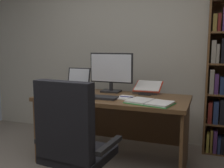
{
  "coord_description": "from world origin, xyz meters",
  "views": [
    {
      "loc": [
        1.01,
        -1.36,
        1.28
      ],
      "look_at": [
        0.05,
        1.18,
        0.88
      ],
      "focal_mm": 41.99,
      "sensor_mm": 36.0,
      "label": 1
    }
  ],
  "objects_px": {
    "keyboard": "(98,97)",
    "laptop": "(75,85)",
    "pen": "(126,97)",
    "monitor": "(111,72)",
    "office_chair": "(73,152)",
    "computer_mouse": "(72,94)",
    "reading_stand_with_book": "(148,87)",
    "notepad": "(125,97)",
    "open_binder": "(150,102)",
    "desk": "(115,113)"
  },
  "relations": [
    {
      "from": "reading_stand_with_book",
      "to": "notepad",
      "type": "height_order",
      "value": "reading_stand_with_book"
    },
    {
      "from": "laptop",
      "to": "pen",
      "type": "xyz_separation_m",
      "value": [
        0.76,
        -0.29,
        -0.04
      ]
    },
    {
      "from": "computer_mouse",
      "to": "pen",
      "type": "distance_m",
      "value": 0.59
    },
    {
      "from": "office_chair",
      "to": "notepad",
      "type": "height_order",
      "value": "office_chair"
    },
    {
      "from": "computer_mouse",
      "to": "open_binder",
      "type": "xyz_separation_m",
      "value": [
        0.86,
        -0.05,
        -0.01
      ]
    },
    {
      "from": "open_binder",
      "to": "pen",
      "type": "height_order",
      "value": "open_binder"
    },
    {
      "from": "reading_stand_with_book",
      "to": "notepad",
      "type": "relative_size",
      "value": 1.47
    },
    {
      "from": "laptop",
      "to": "computer_mouse",
      "type": "xyz_separation_m",
      "value": [
        0.19,
        -0.41,
        -0.03
      ]
    },
    {
      "from": "notepad",
      "to": "open_binder",
      "type": "bearing_deg",
      "value": -28.36
    },
    {
      "from": "keyboard",
      "to": "desk",
      "type": "bearing_deg",
      "value": 63.14
    },
    {
      "from": "monitor",
      "to": "laptop",
      "type": "relative_size",
      "value": 1.62
    },
    {
      "from": "open_binder",
      "to": "keyboard",
      "type": "bearing_deg",
      "value": -172.3
    },
    {
      "from": "laptop",
      "to": "reading_stand_with_book",
      "type": "height_order",
      "value": "laptop"
    },
    {
      "from": "keyboard",
      "to": "pen",
      "type": "bearing_deg",
      "value": 22.42
    },
    {
      "from": "monitor",
      "to": "notepad",
      "type": "xyz_separation_m",
      "value": [
        0.26,
        -0.28,
        -0.23
      ]
    },
    {
      "from": "keyboard",
      "to": "pen",
      "type": "xyz_separation_m",
      "value": [
        0.28,
        0.11,
        0.0
      ]
    },
    {
      "from": "desk",
      "to": "open_binder",
      "type": "xyz_separation_m",
      "value": [
        0.45,
        -0.27,
        0.21
      ]
    },
    {
      "from": "laptop",
      "to": "open_binder",
      "type": "bearing_deg",
      "value": -23.5
    },
    {
      "from": "office_chair",
      "to": "laptop",
      "type": "distance_m",
      "value": 1.3
    },
    {
      "from": "notepad",
      "to": "pen",
      "type": "relative_size",
      "value": 1.5
    },
    {
      "from": "open_binder",
      "to": "notepad",
      "type": "relative_size",
      "value": 2.28
    },
    {
      "from": "desk",
      "to": "notepad",
      "type": "relative_size",
      "value": 7.63
    },
    {
      "from": "reading_stand_with_book",
      "to": "open_binder",
      "type": "xyz_separation_m",
      "value": [
        0.14,
        -0.53,
        -0.06
      ]
    },
    {
      "from": "laptop",
      "to": "reading_stand_with_book",
      "type": "bearing_deg",
      "value": 4.44
    },
    {
      "from": "open_binder",
      "to": "pen",
      "type": "relative_size",
      "value": 3.42
    },
    {
      "from": "office_chair",
      "to": "monitor",
      "type": "relative_size",
      "value": 1.96
    },
    {
      "from": "desk",
      "to": "computer_mouse",
      "type": "distance_m",
      "value": 0.52
    },
    {
      "from": "monitor",
      "to": "keyboard",
      "type": "relative_size",
      "value": 1.24
    },
    {
      "from": "reading_stand_with_book",
      "to": "computer_mouse",
      "type": "bearing_deg",
      "value": -146.5
    },
    {
      "from": "keyboard",
      "to": "reading_stand_with_book",
      "type": "height_order",
      "value": "reading_stand_with_book"
    },
    {
      "from": "computer_mouse",
      "to": "reading_stand_with_book",
      "type": "distance_m",
      "value": 0.86
    },
    {
      "from": "computer_mouse",
      "to": "pen",
      "type": "xyz_separation_m",
      "value": [
        0.58,
        0.11,
        -0.01
      ]
    },
    {
      "from": "desk",
      "to": "keyboard",
      "type": "distance_m",
      "value": 0.33
    },
    {
      "from": "notepad",
      "to": "pen",
      "type": "xyz_separation_m",
      "value": [
        0.02,
        0.0,
        0.01
      ]
    },
    {
      "from": "reading_stand_with_book",
      "to": "office_chair",
      "type": "bearing_deg",
      "value": -105.61
    },
    {
      "from": "pen",
      "to": "reading_stand_with_book",
      "type": "bearing_deg",
      "value": 68.45
    },
    {
      "from": "monitor",
      "to": "computer_mouse",
      "type": "bearing_deg",
      "value": -127.02
    },
    {
      "from": "keyboard",
      "to": "pen",
      "type": "height_order",
      "value": "keyboard"
    },
    {
      "from": "office_chair",
      "to": "pen",
      "type": "bearing_deg",
      "value": 81.83
    },
    {
      "from": "office_chair",
      "to": "computer_mouse",
      "type": "distance_m",
      "value": 0.86
    },
    {
      "from": "keyboard",
      "to": "laptop",
      "type": "bearing_deg",
      "value": 140.24
    },
    {
      "from": "monitor",
      "to": "laptop",
      "type": "distance_m",
      "value": 0.52
    },
    {
      "from": "computer_mouse",
      "to": "notepad",
      "type": "distance_m",
      "value": 0.57
    },
    {
      "from": "monitor",
      "to": "computer_mouse",
      "type": "relative_size",
      "value": 5.02
    },
    {
      "from": "office_chair",
      "to": "keyboard",
      "type": "height_order",
      "value": "office_chair"
    },
    {
      "from": "desk",
      "to": "notepad",
      "type": "height_order",
      "value": "notepad"
    },
    {
      "from": "keyboard",
      "to": "notepad",
      "type": "relative_size",
      "value": 2.0
    },
    {
      "from": "monitor",
      "to": "notepad",
      "type": "distance_m",
      "value": 0.45
    },
    {
      "from": "laptop",
      "to": "computer_mouse",
      "type": "bearing_deg",
      "value": -65.14
    },
    {
      "from": "keyboard",
      "to": "pen",
      "type": "relative_size",
      "value": 3.0
    }
  ]
}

